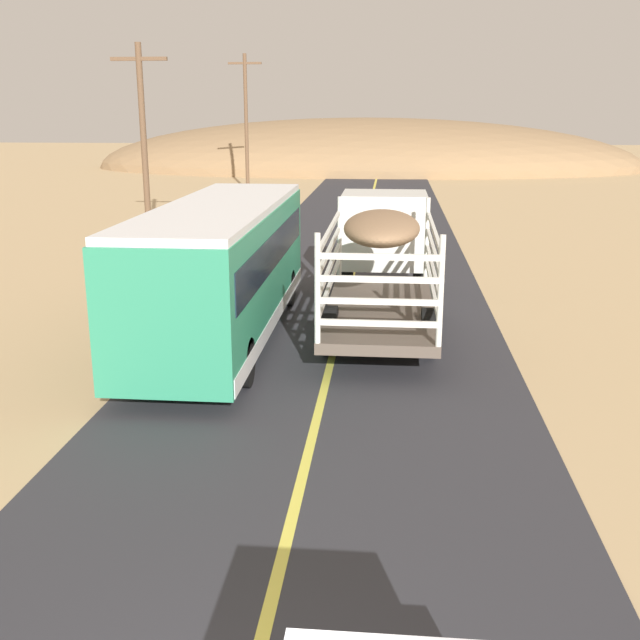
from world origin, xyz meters
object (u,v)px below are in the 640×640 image
at_px(bus, 222,267).
at_px(power_pole_mid, 144,140).
at_px(livestock_truck, 383,242).
at_px(power_pole_far, 246,119).

bearing_deg(bus, power_pole_mid, 114.91).
bearing_deg(bus, livestock_truck, 43.55).
bearing_deg(livestock_truck, power_pole_mid, 136.77).
bearing_deg(livestock_truck, bus, -136.45).
bearing_deg(power_pole_mid, power_pole_far, 90.00).
bearing_deg(bus, power_pole_far, 99.66).
xyz_separation_m(bus, power_pole_mid, (-5.78, 12.45, 2.43)).
xyz_separation_m(livestock_truck, power_pole_far, (-9.49, 30.45, 2.91)).
relative_size(livestock_truck, bus, 0.97).
bearing_deg(power_pole_far, power_pole_mid, -90.00).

